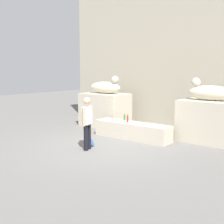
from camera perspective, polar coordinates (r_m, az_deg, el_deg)
ground_plane at (r=9.93m, az=-1.79°, el=-6.73°), size 40.00×40.00×0.00m
facade_wall at (r=13.50m, az=11.35°, el=11.63°), size 10.57×0.60×6.80m
pedestal_left at (r=13.52m, az=-1.32°, el=0.43°), size 2.00×1.37×1.46m
pedestal_right at (r=11.10m, az=17.87°, el=-1.68°), size 2.00×1.37×1.46m
statue_reclining_left at (r=13.40m, az=-1.22°, el=4.71°), size 1.62×0.63×0.78m
statue_reclining_right at (r=11.00m, az=17.92°, el=3.55°), size 1.61×0.59×0.78m
ledge_block at (r=11.16m, az=3.83°, el=-3.51°), size 2.99×0.71×0.59m
skater at (r=9.53m, az=-4.69°, el=-1.71°), size 0.29×0.52×1.67m
skateboard at (r=10.38m, az=-4.15°, el=-5.72°), size 0.72×0.69×0.08m
bottle_red at (r=11.16m, az=2.96°, el=-1.30°), size 0.06×0.06×0.31m
bottle_green at (r=11.58m, az=2.38°, el=-1.01°), size 0.07×0.07×0.28m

